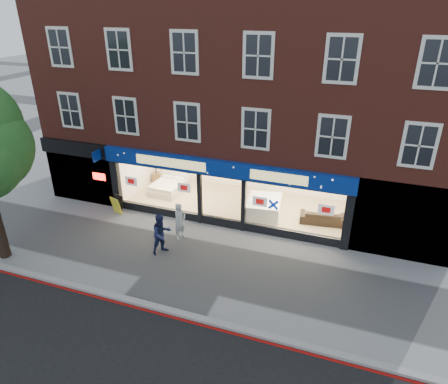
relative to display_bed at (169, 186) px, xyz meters
The scene contains 12 objects.
ground 6.69m from the display_bed, 54.37° to the right, with size 120.00×120.00×0.00m, color gray.
kerb_line 9.38m from the display_bed, 65.48° to the right, with size 60.00×0.10×0.01m, color #8C0A07.
kerb_stone 9.20m from the display_bed, 64.96° to the right, with size 60.00×0.25×0.12m, color gray.
showroom_floor 3.91m from the display_bed, ahead, with size 11.00×4.50×0.10m, color tan.
building 7.52m from the display_bed, 21.28° to the left, with size 19.00×8.26×10.30m.
display_bed is the anchor object (origin of this frame).
bedside_table 1.48m from the display_bed, 145.01° to the left, with size 0.45×0.45×0.55m, color brown.
mattress_stack 5.55m from the display_bed, ahead, with size 1.79×2.14×0.77m.
sofa 8.30m from the display_bed, ahead, with size 2.09×0.82×0.61m, color black.
a_board 3.21m from the display_bed, 114.28° to the right, with size 0.59×0.38×0.91m, color yellow.
pedestrian_grey 4.76m from the display_bed, 57.06° to the right, with size 0.61×0.40×1.68m, color #B5B8BD.
pedestrian_blue 5.74m from the display_bed, 65.84° to the right, with size 0.86×0.67×1.76m, color #181E43.
Camera 1 is at (5.53, -12.01, 9.40)m, focal length 32.00 mm.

